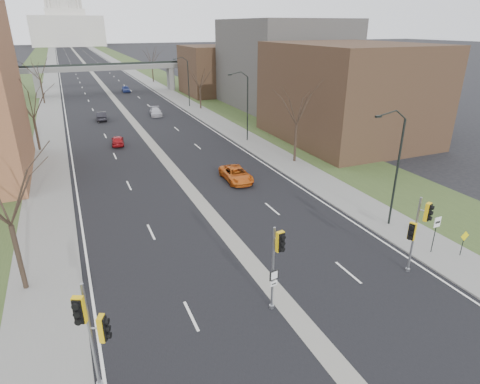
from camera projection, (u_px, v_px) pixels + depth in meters
ground at (294, 314)px, 21.01m from camera, size 700.00×700.00×0.00m
road_surface at (87, 66)px, 148.03m from camera, size 20.00×600.00×0.01m
median_strip at (87, 66)px, 148.03m from camera, size 1.20×600.00×0.02m
sidewalk_right at (120, 65)px, 152.41m from camera, size 4.00×600.00×0.12m
sidewalk_left at (51, 67)px, 143.61m from camera, size 4.00×600.00×0.12m
grass_verge_right at (136, 64)px, 154.61m from camera, size 8.00×600.00×0.10m
grass_verge_left at (33, 68)px, 141.41m from camera, size 8.00×600.00×0.10m
commercial_block_near at (347, 93)px, 51.21m from camera, size 16.00×20.00×12.00m
commercial_block_mid at (283, 64)px, 72.42m from camera, size 18.00×22.00×15.00m
commercial_block_far at (218, 70)px, 86.43m from camera, size 14.00×14.00×10.00m
pedestrian_bridge at (107, 71)px, 86.89m from camera, size 34.00×3.00×6.45m
capitol at (65, 18)px, 284.82m from camera, size 48.00×42.00×55.75m
streetlight_near at (394, 137)px, 27.44m from camera, size 2.61×0.20×8.70m
streetlight_mid at (242, 87)px, 49.46m from camera, size 2.61×0.20×8.70m
streetlight_far at (183, 68)px, 71.47m from camera, size 2.61×0.20×8.70m
tree_left_a at (0, 181)px, 20.46m from camera, size 7.20×7.20×9.40m
tree_left_b at (30, 98)px, 46.02m from camera, size 6.75×6.75×8.81m
tree_left_c at (38, 66)px, 74.50m from camera, size 7.65×7.65×9.99m
tree_right_a at (298, 101)px, 41.85m from camera, size 7.20×7.20×9.40m
tree_right_b at (200, 76)px, 70.11m from camera, size 6.30×6.30×8.22m
tree_right_c at (151, 54)px, 103.51m from camera, size 7.65×7.65×9.99m
signal_pole_left at (91, 325)px, 15.37m from camera, size 1.20×0.86×5.15m
signal_pole_median at (277, 256)px, 19.97m from camera, size 0.57×0.81×4.86m
signal_pole_right at (418, 226)px, 23.23m from camera, size 1.13×0.83×4.96m
speed_limit_sign at (436, 228)px, 25.90m from camera, size 0.55×0.06×2.56m
warning_sign at (464, 240)px, 25.74m from camera, size 0.70×0.05×1.78m
car_left_near at (118, 140)px, 50.35m from camera, size 1.85×3.74×1.22m
car_left_far at (101, 116)px, 63.55m from camera, size 1.73×4.27×1.38m
car_right_near at (236, 174)px, 38.78m from camera, size 2.40×4.91×1.34m
car_right_mid at (156, 112)px, 66.76m from camera, size 2.32×4.59×1.28m
car_right_far at (126, 89)px, 90.47m from camera, size 1.77×4.12×1.39m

